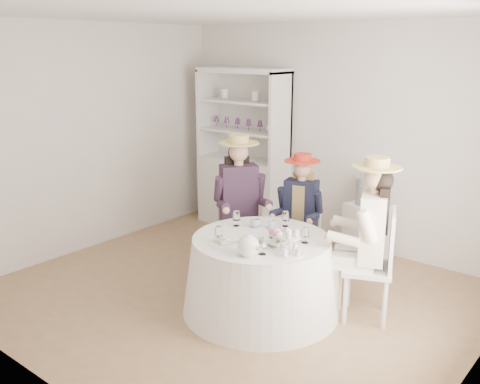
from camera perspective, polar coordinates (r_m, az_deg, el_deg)
The scene contains 22 objects.
ground at distance 5.48m, azimuth -0.67°, elevation -10.87°, with size 4.50×4.50×0.00m, color olive.
ceiling at distance 4.93m, azimuth -0.78°, elevation 18.59°, with size 4.50×4.50×0.00m, color white.
wall_back at distance 6.66m, azimuth 10.45°, elevation 5.83°, with size 4.50×4.50×0.00m, color silver.
wall_front at distance 3.78m, azimuth -20.62°, elevation -2.12°, with size 4.50×4.50×0.00m, color silver.
wall_left at distance 6.68m, azimuth -15.75°, elevation 5.54°, with size 4.50×4.50×0.00m, color silver.
tea_table at distance 5.03m, azimuth 2.25°, elevation -8.81°, with size 1.47×1.47×0.73m.
hutch at distance 7.30m, azimuth 0.41°, elevation 2.20°, with size 1.42×0.87×2.15m.
side_table at distance 6.44m, azimuth 13.40°, elevation -4.07°, with size 0.42×0.42×0.65m, color silver.
hatbox at distance 6.30m, azimuth 13.67°, elevation 0.08°, with size 0.32×0.32×0.32m, color black.
guest_left at distance 5.74m, azimuth -0.07°, elevation -0.47°, with size 0.65×0.62×1.52m.
guest_mid at distance 5.73m, azimuth 6.45°, elevation -1.66°, with size 0.50×0.54×1.34m.
guest_right at distance 4.87m, azimuth 13.65°, elevation -3.95°, with size 0.63×0.57×1.51m.
spare_chair at distance 6.60m, azimuth 2.35°, elevation -1.86°, with size 0.48×0.48×0.88m.
teacup_a at distance 5.15m, azimuth 1.63°, elevation -3.42°, with size 0.10×0.10×0.08m, color white.
teacup_b at distance 5.13m, azimuth 3.36°, elevation -3.54°, with size 0.08×0.08×0.07m, color white.
teacup_c at distance 4.83m, azimuth 5.59°, elevation -4.78°, with size 0.09×0.09×0.07m, color white.
flower_bowl at distance 4.71m, azimuth 3.91°, elevation -5.43°, with size 0.21×0.21×0.05m, color white.
flower_arrangement at distance 4.75m, azimuth 4.46°, elevation -4.46°, with size 0.18×0.18×0.07m.
table_teapot at distance 4.46m, azimuth 0.90°, elevation -5.78°, with size 0.27×0.19×0.20m.
sandwich_plate at distance 4.73m, azimuth -1.66°, elevation -5.42°, with size 0.27×0.27×0.06m.
cupcake_stand at distance 4.50m, azimuth 5.38°, elevation -5.72°, with size 0.23×0.23×0.21m.
stemware_set at distance 4.87m, azimuth 2.31°, elevation -4.06°, with size 0.85×0.82×0.15m.
Camera 1 is at (3.16, -3.77, 2.42)m, focal length 40.00 mm.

